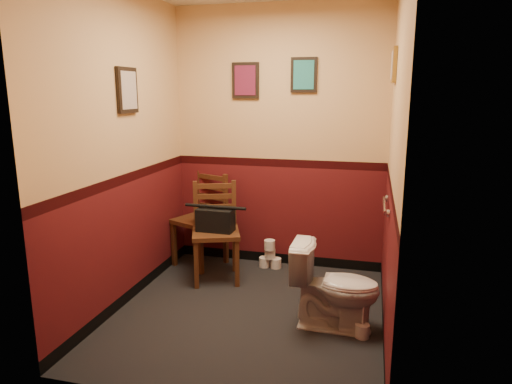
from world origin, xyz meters
TOP-DOWN VIEW (x-y plane):
  - floor at (0.00, 0.00)m, footprint 2.20×2.40m
  - wall_back at (0.00, 1.20)m, footprint 2.20×0.00m
  - wall_front at (0.00, -1.20)m, footprint 2.20×0.00m
  - wall_left at (-1.10, 0.00)m, footprint 0.00×2.40m
  - wall_right at (1.10, 0.00)m, footprint 0.00×2.40m
  - grab_bar at (1.07, 0.25)m, footprint 0.05×0.56m
  - framed_print_back_a at (-0.35, 1.18)m, footprint 0.28×0.04m
  - framed_print_back_b at (0.25, 1.18)m, footprint 0.26×0.04m
  - framed_print_left at (-1.08, 0.10)m, footprint 0.04×0.30m
  - framed_print_right at (1.08, 0.60)m, footprint 0.04×0.34m
  - toilet at (0.72, -0.06)m, footprint 0.70×0.40m
  - toilet_brush at (0.94, -0.16)m, footprint 0.11×0.11m
  - chair_left at (-0.79, 1.00)m, footprint 0.60×0.60m
  - chair_right at (-0.52, 0.65)m, footprint 0.58×0.58m
  - handbag at (-0.50, 0.61)m, footprint 0.36×0.18m
  - tp_stack at (-0.05, 1.04)m, footprint 0.24×0.15m

SIDE VIEW (x-z plane):
  - floor at x=0.00m, z-range 0.00..0.00m
  - toilet_brush at x=0.94m, z-range -0.13..0.26m
  - tp_stack at x=-0.05m, z-range -0.03..0.29m
  - toilet at x=0.72m, z-range 0.00..0.68m
  - chair_right at x=-0.52m, z-range 0.00..0.97m
  - chair_left at x=-0.79m, z-range 0.00..0.99m
  - handbag at x=-0.50m, z-range 0.49..0.75m
  - grab_bar at x=1.07m, z-range 0.92..0.98m
  - wall_back at x=0.00m, z-range 0.00..2.70m
  - wall_front at x=0.00m, z-range 0.00..2.70m
  - wall_left at x=-1.10m, z-range 0.00..2.70m
  - wall_right at x=1.10m, z-range 0.00..2.70m
  - framed_print_left at x=-1.08m, z-range 1.66..2.04m
  - framed_print_back_a at x=-0.35m, z-range 1.77..2.13m
  - framed_print_back_b at x=0.25m, z-range 1.83..2.17m
  - framed_print_right at x=1.08m, z-range 1.91..2.19m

